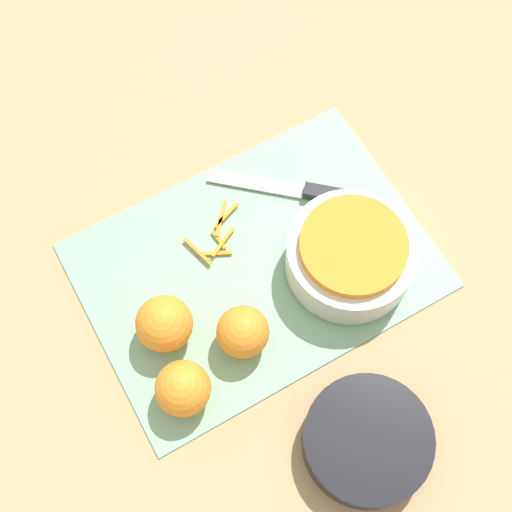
{
  "coord_description": "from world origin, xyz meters",
  "views": [
    {
      "loc": [
        0.18,
        0.33,
        0.93
      ],
      "look_at": [
        0.0,
        0.0,
        0.04
      ],
      "focal_mm": 50.0,
      "sensor_mm": 36.0,
      "label": 1
    }
  ],
  "objects_px": {
    "bowl_speckled": "(351,255)",
    "orange_back": "(183,388)",
    "knife": "(322,194)",
    "orange_left": "(164,323)",
    "bowl_dark": "(368,440)",
    "orange_right": "(243,332)"
  },
  "relations": [
    {
      "from": "orange_right",
      "to": "orange_back",
      "type": "height_order",
      "value": "orange_back"
    },
    {
      "from": "orange_left",
      "to": "orange_right",
      "type": "relative_size",
      "value": 1.08
    },
    {
      "from": "bowl_speckled",
      "to": "orange_back",
      "type": "xyz_separation_m",
      "value": [
        0.28,
        0.05,
        -0.0
      ]
    },
    {
      "from": "knife",
      "to": "orange_back",
      "type": "bearing_deg",
      "value": 68.81
    },
    {
      "from": "orange_back",
      "to": "orange_left",
      "type": "bearing_deg",
      "value": -101.49
    },
    {
      "from": "orange_right",
      "to": "orange_back",
      "type": "relative_size",
      "value": 0.97
    },
    {
      "from": "bowl_speckled",
      "to": "orange_back",
      "type": "distance_m",
      "value": 0.29
    },
    {
      "from": "bowl_speckled",
      "to": "bowl_dark",
      "type": "xyz_separation_m",
      "value": [
        0.11,
        0.22,
        -0.02
      ]
    },
    {
      "from": "knife",
      "to": "orange_back",
      "type": "height_order",
      "value": "orange_back"
    },
    {
      "from": "bowl_dark",
      "to": "orange_back",
      "type": "distance_m",
      "value": 0.24
    },
    {
      "from": "bowl_speckled",
      "to": "orange_back",
      "type": "height_order",
      "value": "bowl_speckled"
    },
    {
      "from": "orange_left",
      "to": "orange_right",
      "type": "height_order",
      "value": "orange_left"
    },
    {
      "from": "bowl_speckled",
      "to": "knife",
      "type": "relative_size",
      "value": 0.87
    },
    {
      "from": "orange_left",
      "to": "orange_back",
      "type": "bearing_deg",
      "value": 78.51
    },
    {
      "from": "bowl_dark",
      "to": "orange_left",
      "type": "xyz_separation_m",
      "value": [
        0.15,
        -0.26,
        0.02
      ]
    },
    {
      "from": "orange_left",
      "to": "orange_right",
      "type": "distance_m",
      "value": 0.1
    },
    {
      "from": "bowl_speckled",
      "to": "orange_left",
      "type": "distance_m",
      "value": 0.27
    },
    {
      "from": "bowl_speckled",
      "to": "knife",
      "type": "bearing_deg",
      "value": -102.88
    },
    {
      "from": "bowl_speckled",
      "to": "orange_right",
      "type": "distance_m",
      "value": 0.18
    },
    {
      "from": "bowl_dark",
      "to": "bowl_speckled",
      "type": "bearing_deg",
      "value": -116.68
    },
    {
      "from": "bowl_dark",
      "to": "knife",
      "type": "height_order",
      "value": "bowl_dark"
    },
    {
      "from": "knife",
      "to": "orange_back",
      "type": "xyz_separation_m",
      "value": [
        0.31,
        0.16,
        0.03
      ]
    }
  ]
}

